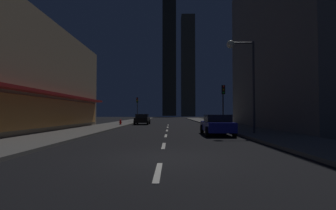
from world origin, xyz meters
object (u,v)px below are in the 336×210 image
at_px(traffic_light_far_left, 137,104).
at_px(fire_hydrant_far_left, 120,122).
at_px(car_parked_near, 217,125).
at_px(street_lamp_right, 242,64).
at_px(car_parked_far, 142,119).
at_px(traffic_light_near_right, 223,97).

bearing_deg(traffic_light_far_left, fire_hydrant_far_left, -91.85).
bearing_deg(fire_hydrant_far_left, car_parked_near, -54.15).
height_order(fire_hydrant_far_left, street_lamp_right, street_lamp_right).
height_order(fire_hydrant_far_left, traffic_light_far_left, traffic_light_far_left).
distance_m(car_parked_far, fire_hydrant_far_left, 4.31).
bearing_deg(traffic_light_near_right, street_lamp_right, -91.01).
relative_size(fire_hydrant_far_left, traffic_light_far_left, 0.16).
bearing_deg(street_lamp_right, traffic_light_far_left, 113.06).
distance_m(traffic_light_near_right, traffic_light_far_left, 21.74).
relative_size(car_parked_near, street_lamp_right, 0.64).
bearing_deg(traffic_light_far_left, street_lamp_right, -66.94).
relative_size(car_parked_far, traffic_light_far_left, 1.01).
bearing_deg(car_parked_near, fire_hydrant_far_left, 125.85).
distance_m(fire_hydrant_far_left, street_lamp_right, 17.94).
xyz_separation_m(car_parked_near, traffic_light_far_left, (-9.10, 25.54, 2.45)).
relative_size(car_parked_near, traffic_light_far_left, 1.01).
relative_size(traffic_light_far_left, street_lamp_right, 0.64).
bearing_deg(car_parked_near, traffic_light_far_left, 109.61).
height_order(car_parked_far, traffic_light_near_right, traffic_light_near_right).
bearing_deg(traffic_light_near_right, car_parked_far, 132.35).
bearing_deg(car_parked_far, fire_hydrant_far_left, -122.36).
distance_m(traffic_light_near_right, street_lamp_right, 7.06).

